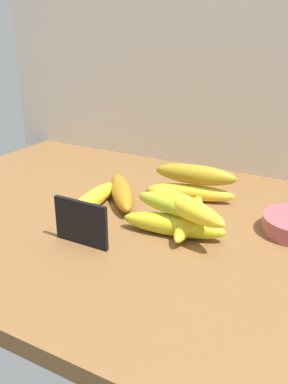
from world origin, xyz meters
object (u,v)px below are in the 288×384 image
(banana_3, at_px, (189,217))
(banana_4, at_px, (93,199))
(banana_1, at_px, (191,192))
(chalkboard_sign, at_px, (81,224))
(banana_7, at_px, (183,205))
(banana_0, at_px, (173,225))
(banana_2, at_px, (121,192))
(banana_6, at_px, (171,205))
(banana_5, at_px, (195,174))

(banana_3, distance_m, banana_4, 0.22)
(banana_1, bearing_deg, banana_4, -140.00)
(chalkboard_sign, height_order, banana_7, chalkboard_sign)
(chalkboard_sign, height_order, banana_0, chalkboard_sign)
(banana_2, relative_size, banana_7, 0.99)
(banana_1, height_order, banana_2, banana_2)
(banana_3, relative_size, banana_6, 1.38)
(banana_1, distance_m, banana_3, 0.13)
(banana_2, distance_m, banana_5, 0.17)
(banana_1, bearing_deg, banana_0, -77.41)
(banana_4, distance_m, banana_5, 0.23)
(banana_3, bearing_deg, banana_5, 108.95)
(banana_0, relative_size, banana_6, 1.31)
(banana_0, height_order, banana_5, banana_5)
(banana_4, distance_m, banana_7, 0.23)
(banana_2, relative_size, banana_5, 1.10)
(banana_6, bearing_deg, banana_4, 172.29)
(chalkboard_sign, distance_m, banana_1, 0.30)
(banana_6, bearing_deg, banana_3, 67.45)
(banana_0, bearing_deg, banana_2, 152.16)
(banana_4, height_order, banana_5, banana_5)
(banana_4, bearing_deg, banana_3, 4.96)
(chalkboard_sign, bearing_deg, banana_3, 48.86)
(banana_4, relative_size, banana_7, 0.96)
(banana_2, bearing_deg, banana_1, 31.57)
(banana_0, distance_m, banana_7, 0.04)
(banana_3, height_order, banana_6, banana_6)
(banana_2, relative_size, banana_6, 1.36)
(banana_0, height_order, banana_3, banana_0)
(banana_0, distance_m, banana_4, 0.21)
(banana_7, bearing_deg, banana_4, 173.41)
(banana_3, xyz_separation_m, banana_7, (0.00, -0.04, 0.04))
(banana_5, bearing_deg, banana_3, -71.05)
(banana_4, xyz_separation_m, banana_6, (0.20, -0.03, 0.04))
(banana_6, height_order, banana_7, banana_7)
(banana_6, bearing_deg, banana_0, -30.51)
(banana_0, bearing_deg, banana_3, 78.12)
(banana_0, xyz_separation_m, banana_4, (-0.21, 0.03, -0.00))
(banana_5, bearing_deg, chalkboard_sign, -107.94)
(chalkboard_sign, xyz_separation_m, banana_2, (-0.04, 0.20, -0.02))
(banana_3, bearing_deg, banana_2, 167.58)
(chalkboard_sign, bearing_deg, banana_4, 118.35)
(banana_1, bearing_deg, banana_6, -79.78)
(banana_4, distance_m, banana_6, 0.20)
(banana_7, bearing_deg, chalkboard_sign, -141.21)
(banana_1, relative_size, banana_6, 1.27)
(banana_0, relative_size, banana_7, 0.95)
(banana_4, bearing_deg, banana_1, 40.00)
(banana_5, bearing_deg, banana_1, -109.15)
(banana_3, xyz_separation_m, banana_6, (-0.02, -0.05, 0.04))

